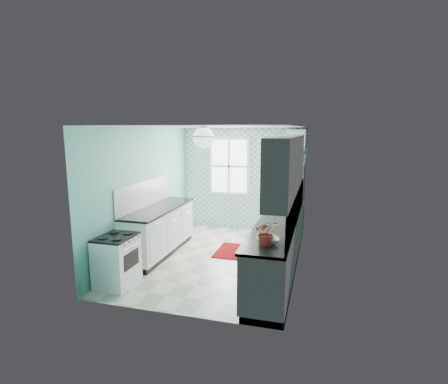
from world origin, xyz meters
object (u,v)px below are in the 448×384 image
(stove, at_px, (117,260))
(fruit_bowl, at_px, (268,240))
(fridge, at_px, (286,200))
(potted_plant, at_px, (267,233))
(sink, at_px, (286,206))
(microwave, at_px, (288,156))
(ceiling_light, at_px, (204,137))

(stove, distance_m, fruit_bowl, 2.47)
(stove, bearing_deg, fruit_bowl, -5.37)
(fridge, bearing_deg, potted_plant, -86.05)
(stove, height_order, potted_plant, potted_plant)
(sink, bearing_deg, microwave, 94.86)
(ceiling_light, relative_size, fridge, 0.20)
(fridge, distance_m, fruit_bowl, 3.46)
(sink, xyz_separation_m, potted_plant, (-0.00, -2.54, 0.19))
(stove, height_order, sink, sink)
(fruit_bowl, bearing_deg, sink, 89.91)
(fruit_bowl, distance_m, microwave, 3.57)
(fridge, bearing_deg, fruit_bowl, -86.00)
(ceiling_light, bearing_deg, stove, -146.53)
(ceiling_light, xyz_separation_m, sink, (1.20, 1.54, -1.39))
(fridge, relative_size, fruit_bowl, 5.72)
(stove, bearing_deg, ceiling_light, 30.09)
(fruit_bowl, relative_size, potted_plant, 0.86)
(ceiling_light, xyz_separation_m, fruit_bowl, (1.20, -0.88, -1.35))
(ceiling_light, distance_m, microwave, 2.84)
(stove, xyz_separation_m, sink, (2.40, 2.33, 0.51))
(stove, relative_size, fruit_bowl, 2.62)
(stove, distance_m, potted_plant, 2.51)
(fridge, bearing_deg, microwave, 56.30)
(potted_plant, bearing_deg, stove, 175.12)
(ceiling_light, distance_m, stove, 2.39)
(ceiling_light, distance_m, potted_plant, 1.97)
(ceiling_light, distance_m, fruit_bowl, 2.00)
(microwave, bearing_deg, stove, 53.37)
(sink, bearing_deg, fridge, 94.88)
(stove, height_order, fruit_bowl, fruit_bowl)
(fridge, height_order, microwave, microwave)
(ceiling_light, relative_size, fruit_bowl, 1.16)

